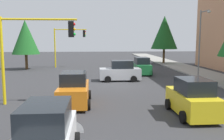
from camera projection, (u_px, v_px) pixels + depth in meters
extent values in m
plane|color=#353538|center=(117.00, 85.00, 21.37)|extent=(120.00, 120.00, 0.00)
cube|color=gray|center=(205.00, 74.00, 27.09)|extent=(80.00, 4.00, 0.15)
cone|color=silver|center=(71.00, 133.00, 10.26)|extent=(0.01, 1.10, 1.10)
cylinder|color=yellow|center=(55.00, 48.00, 34.31)|extent=(0.18, 0.18, 5.53)
cylinder|color=yellow|center=(71.00, 30.00, 34.15)|extent=(0.12, 4.50, 0.12)
cube|color=black|center=(84.00, 34.00, 34.37)|extent=(0.36, 0.32, 0.96)
sphere|color=red|center=(85.00, 32.00, 34.34)|extent=(0.18, 0.18, 0.18)
sphere|color=yellow|center=(85.00, 34.00, 34.38)|extent=(0.18, 0.18, 0.18)
sphere|color=green|center=(85.00, 36.00, 34.42)|extent=(0.18, 0.18, 0.18)
cylinder|color=yellow|center=(2.00, 61.00, 14.54)|extent=(0.18, 0.18, 5.31)
cylinder|color=yellow|center=(39.00, 19.00, 14.39)|extent=(0.12, 4.50, 0.12)
cube|color=black|center=(71.00, 29.00, 14.61)|extent=(0.36, 0.32, 0.96)
sphere|color=red|center=(74.00, 24.00, 14.58)|extent=(0.18, 0.18, 0.18)
sphere|color=yellow|center=(74.00, 29.00, 14.62)|extent=(0.18, 0.18, 0.18)
sphere|color=green|center=(74.00, 34.00, 14.66)|extent=(0.18, 0.18, 0.18)
cylinder|color=slate|center=(200.00, 44.00, 25.58)|extent=(0.14, 0.14, 7.00)
cylinder|color=slate|center=(205.00, 11.00, 24.28)|extent=(1.80, 0.10, 0.10)
ellipsoid|color=silver|center=(209.00, 12.00, 23.41)|extent=(0.56, 0.28, 0.20)
cylinder|color=brown|center=(26.00, 61.00, 32.27)|extent=(0.36, 0.36, 2.25)
cone|color=#1E6023|center=(25.00, 37.00, 31.88)|extent=(3.59, 3.59, 4.49)
cylinder|color=brown|center=(164.00, 56.00, 39.72)|extent=(0.36, 0.36, 2.67)
cone|color=#19511E|center=(164.00, 32.00, 39.25)|extent=(4.27, 4.27, 5.34)
cube|color=yellow|center=(192.00, 102.00, 12.62)|extent=(3.77, 1.66, 1.05)
cube|color=black|center=(194.00, 86.00, 12.33)|extent=(1.96, 1.46, 0.76)
cylinder|color=black|center=(168.00, 104.00, 13.76)|extent=(0.60, 0.20, 0.60)
cylinder|color=black|center=(198.00, 103.00, 13.90)|extent=(0.60, 0.20, 0.60)
cylinder|color=black|center=(183.00, 117.00, 11.45)|extent=(0.60, 0.20, 0.60)
cylinder|color=black|center=(219.00, 116.00, 11.58)|extent=(0.60, 0.20, 0.60)
cube|color=#B2B5BA|center=(120.00, 74.00, 23.30)|extent=(1.60, 3.92, 1.05)
cube|color=black|center=(122.00, 64.00, 23.20)|extent=(1.41, 2.04, 0.76)
cylinder|color=black|center=(108.00, 79.00, 22.40)|extent=(0.20, 0.60, 0.60)
cylinder|color=black|center=(107.00, 76.00, 24.11)|extent=(0.20, 0.60, 0.60)
cylinder|color=black|center=(134.00, 79.00, 22.59)|extent=(0.20, 0.60, 0.60)
cylinder|color=black|center=(131.00, 76.00, 24.29)|extent=(0.20, 0.60, 0.60)
cube|color=black|center=(46.00, 116.00, 7.54)|extent=(2.10, 1.43, 0.76)
cylinder|color=black|center=(77.00, 140.00, 8.80)|extent=(0.60, 0.20, 0.60)
cube|color=orange|center=(74.00, 93.00, 14.77)|extent=(4.02, 1.72, 1.05)
cube|color=black|center=(74.00, 78.00, 14.86)|extent=(2.09, 1.52, 0.76)
cylinder|color=black|center=(89.00, 105.00, 13.66)|extent=(0.60, 0.20, 0.60)
cylinder|color=black|center=(56.00, 105.00, 13.52)|extent=(0.60, 0.20, 0.60)
cylinder|color=black|center=(89.00, 95.00, 16.12)|extent=(0.60, 0.20, 0.60)
cylinder|color=black|center=(62.00, 95.00, 15.98)|extent=(0.60, 0.20, 0.60)
cube|color=#1E7238|center=(141.00, 68.00, 27.72)|extent=(3.95, 1.63, 1.05)
cube|color=black|center=(142.00, 61.00, 27.41)|extent=(2.05, 1.43, 0.76)
cylinder|color=black|center=(132.00, 70.00, 28.92)|extent=(0.60, 0.20, 0.60)
cylinder|color=black|center=(146.00, 70.00, 29.05)|extent=(0.60, 0.20, 0.60)
cylinder|color=black|center=(136.00, 73.00, 26.50)|extent=(0.60, 0.20, 0.60)
cylinder|color=black|center=(151.00, 73.00, 26.63)|extent=(0.60, 0.20, 0.60)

